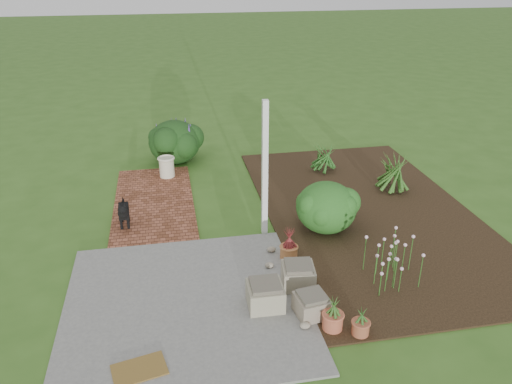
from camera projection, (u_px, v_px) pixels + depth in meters
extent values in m
plane|color=#355E1D|center=(249.00, 237.00, 9.07)|extent=(80.00, 80.00, 0.00)
cube|color=slate|center=(186.00, 303.00, 7.30)|extent=(3.50, 3.50, 0.04)
cube|color=brown|center=(154.00, 201.00, 10.34)|extent=(1.60, 3.50, 0.04)
cube|color=black|center=(368.00, 212.00, 9.93)|extent=(4.00, 7.00, 0.03)
cube|color=white|center=(265.00, 170.00, 8.68)|extent=(0.10, 0.10, 2.50)
cube|color=gray|center=(265.00, 296.00, 7.16)|extent=(0.52, 0.52, 0.34)
cube|color=gray|center=(312.00, 305.00, 7.00)|extent=(0.49, 0.49, 0.29)
cube|color=gray|center=(298.00, 276.00, 7.61)|extent=(0.54, 0.54, 0.32)
cube|color=brown|center=(139.00, 369.00, 6.09)|extent=(0.72, 0.55, 0.02)
cube|color=black|center=(124.00, 211.00, 9.27)|extent=(0.20, 0.42, 0.18)
cylinder|color=black|center=(121.00, 224.00, 9.21)|extent=(0.05, 0.05, 0.20)
cylinder|color=black|center=(128.00, 223.00, 9.24)|extent=(0.05, 0.05, 0.20)
cylinder|color=black|center=(121.00, 217.00, 9.47)|extent=(0.05, 0.05, 0.20)
cylinder|color=black|center=(128.00, 216.00, 9.50)|extent=(0.05, 0.05, 0.20)
sphere|color=black|center=(123.00, 210.00, 8.99)|extent=(0.17, 0.17, 0.17)
cone|color=black|center=(123.00, 200.00, 9.41)|extent=(0.07, 0.13, 0.15)
cylinder|color=beige|center=(167.00, 167.00, 11.38)|extent=(0.42, 0.42, 0.45)
ellipsoid|color=#13411B|center=(326.00, 206.00, 9.09)|extent=(1.29, 1.29, 0.94)
cylinder|color=#AE6C3B|center=(289.00, 252.00, 8.33)|extent=(0.38, 0.38, 0.24)
cylinder|color=#9B5134|center=(360.00, 328.00, 6.66)|extent=(0.30, 0.30, 0.20)
cylinder|color=#B1583C|center=(333.00, 321.00, 6.75)|extent=(0.33, 0.33, 0.24)
ellipsoid|color=black|center=(174.00, 141.00, 12.21)|extent=(1.62, 1.62, 1.07)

